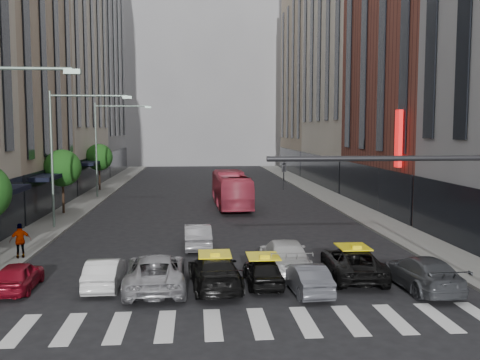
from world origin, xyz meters
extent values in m
plane|color=black|center=(0.00, 0.00, 0.00)|extent=(160.00, 160.00, 0.00)
cube|color=slate|center=(-11.50, 30.00, 0.07)|extent=(3.00, 96.00, 0.15)
cube|color=slate|center=(11.50, 30.00, 0.07)|extent=(3.00, 96.00, 0.15)
cube|color=beige|center=(-17.00, 46.00, 18.00)|extent=(8.00, 20.00, 36.00)
cube|color=gray|center=(-17.00, 65.00, 15.00)|extent=(8.00, 18.00, 30.00)
cube|color=brown|center=(17.00, 27.00, 13.00)|extent=(8.00, 18.00, 26.00)
cube|color=beige|center=(17.00, 46.00, 20.00)|extent=(8.00, 20.00, 40.00)
cube|color=tan|center=(17.00, 65.00, 14.00)|extent=(8.00, 18.00, 28.00)
cube|color=gray|center=(0.00, 85.00, 18.00)|extent=(30.00, 10.00, 36.00)
cylinder|color=black|center=(-11.80, 26.00, 1.72)|extent=(0.18, 0.18, 3.15)
sphere|color=#194D16|center=(-11.80, 26.00, 3.66)|extent=(2.88, 2.88, 2.88)
cylinder|color=black|center=(-11.80, 42.00, 1.72)|extent=(0.18, 0.18, 3.15)
sphere|color=#194D16|center=(-11.80, 42.00, 3.66)|extent=(2.88, 2.88, 2.88)
cylinder|color=gray|center=(-8.50, 4.00, 8.85)|extent=(5.00, 0.12, 0.12)
cube|color=gray|center=(-6.00, 4.00, 8.75)|extent=(0.60, 0.25, 0.18)
cylinder|color=gray|center=(-11.00, 20.00, 4.65)|extent=(0.16, 0.16, 9.00)
cylinder|color=gray|center=(-8.50, 20.00, 8.85)|extent=(5.00, 0.12, 0.12)
cube|color=gray|center=(-6.00, 20.00, 8.75)|extent=(0.60, 0.25, 0.18)
cylinder|color=gray|center=(-11.00, 36.00, 4.65)|extent=(0.16, 0.16, 9.00)
cylinder|color=gray|center=(-8.50, 36.00, 8.85)|extent=(5.00, 0.12, 0.12)
cube|color=gray|center=(-6.00, 36.00, 8.75)|extent=(0.60, 0.25, 0.18)
cylinder|color=black|center=(5.50, -1.00, 5.80)|extent=(10.00, 0.16, 0.16)
imported|color=black|center=(1.00, -1.00, 5.30)|extent=(0.13, 0.16, 0.80)
cube|color=red|center=(12.60, 20.00, 6.00)|extent=(0.30, 0.70, 4.00)
imported|color=maroon|center=(-8.88, 6.05, 0.61)|extent=(1.52, 3.61, 1.22)
imported|color=silver|center=(-5.39, 6.16, 0.63)|extent=(1.39, 3.85, 1.26)
imported|color=#A1A1A6|center=(-3.25, 5.77, 0.74)|extent=(2.70, 5.43, 1.48)
imported|color=black|center=(-0.77, 5.71, 0.71)|extent=(2.39, 5.06, 1.43)
imported|color=black|center=(1.29, 5.89, 0.63)|extent=(1.54, 3.70, 1.25)
imported|color=#45474D|center=(2.93, 4.75, 0.61)|extent=(1.58, 3.82, 1.23)
imported|color=black|center=(5.44, 6.70, 0.70)|extent=(2.71, 5.20, 1.40)
imported|color=#3D4044|center=(7.83, 4.83, 0.70)|extent=(2.20, 4.89, 1.39)
imported|color=#9E9DA2|center=(-1.44, 13.31, 0.69)|extent=(1.57, 4.23, 1.38)
imported|color=silver|center=(2.61, 8.15, 0.75)|extent=(2.33, 5.28, 1.51)
imported|color=#C23950|center=(1.51, 29.07, 1.51)|extent=(2.89, 10.90, 3.02)
imported|color=gray|center=(-10.40, 11.20, 1.03)|extent=(1.12, 0.81, 1.77)
camera|label=1|loc=(-1.56, -16.23, 6.66)|focal=40.00mm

